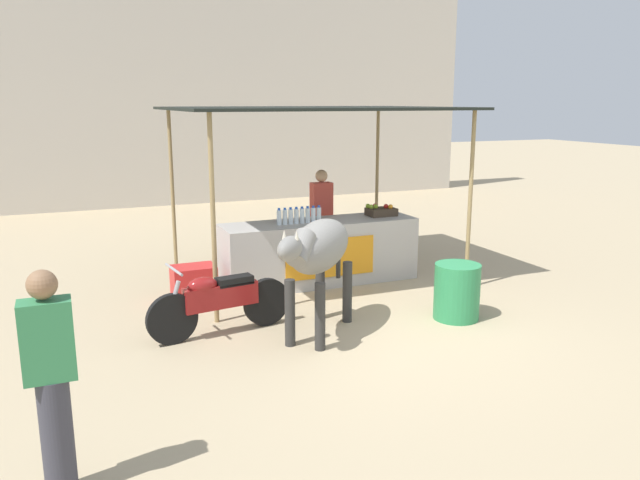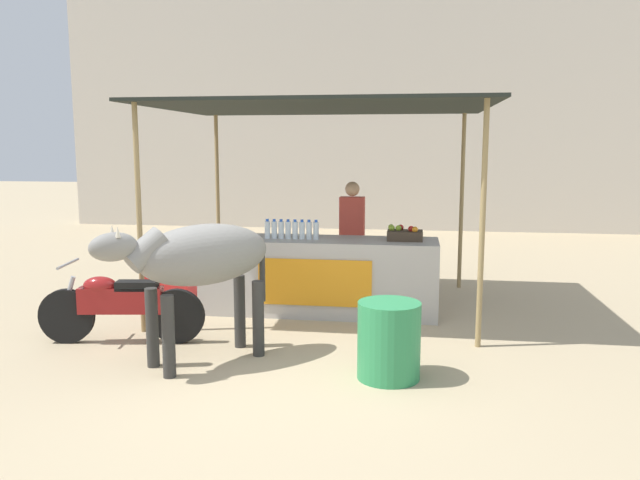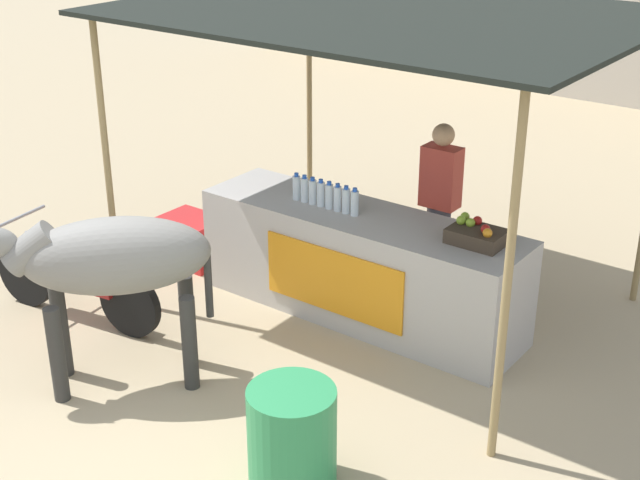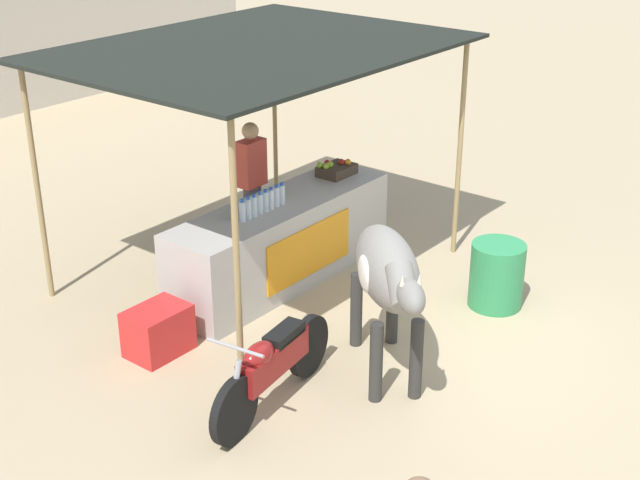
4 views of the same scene
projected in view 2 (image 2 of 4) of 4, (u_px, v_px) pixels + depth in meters
The scene contains 11 objects.
ground_plane at pixel (285, 372), 5.92m from camera, with size 60.00×60.00×0.00m, color tan.
building_wall_far at pixel (369, 107), 15.95m from camera, with size 16.00×0.50×6.25m, color beige.
stall_counter at pixel (319, 276), 8.00m from camera, with size 3.00×0.82×0.96m.
stall_awning at pixel (323, 114), 7.99m from camera, with size 4.20×3.20×2.65m.
water_bottle_row at pixel (292, 230), 7.92m from camera, with size 0.70×0.07×0.25m.
fruit_crate at pixel (404, 234), 7.82m from camera, with size 0.44×0.32×0.18m.
vendor_behind_counter at pixel (352, 239), 8.63m from camera, with size 0.34×0.22×1.65m.
cooler_box at pixel (172, 291), 8.23m from camera, with size 0.60×0.44×0.48m, color red.
water_barrel at pixel (389, 340), 5.73m from camera, with size 0.58×0.58×0.72m, color #2D8C51.
cow at pixel (198, 260), 6.05m from camera, with size 1.51×1.58×1.44m.
motorcycle_parked at pixel (119, 305), 6.75m from camera, with size 1.79×0.55×0.90m.
Camera 2 is at (1.17, -5.56, 2.12)m, focal length 35.00 mm.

